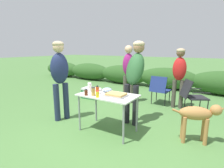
{
  "coord_description": "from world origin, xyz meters",
  "views": [
    {
      "loc": [
        1.76,
        -2.67,
        1.6
      ],
      "look_at": [
        -0.07,
        0.27,
        0.89
      ],
      "focal_mm": 28.0,
      "sensor_mm": 36.0,
      "label": 1
    }
  ],
  "objects": [
    {
      "name": "cooler_box",
      "position": [
        -1.77,
        1.62,
        0.17
      ],
      "size": [
        0.51,
        0.36,
        0.34
      ],
      "rotation": [
        0.0,
        0.0,
        3.23
      ],
      "color": "#286B3D",
      "rests_on": "ground"
    },
    {
      "name": "food_tray",
      "position": [
        0.19,
        -0.01,
        0.77
      ],
      "size": [
        0.39,
        0.28,
        0.06
      ],
      "color": "#9E9EA3",
      "rests_on": "folding_table"
    },
    {
      "name": "folding_table",
      "position": [
        0.0,
        0.0,
        0.66
      ],
      "size": [
        1.1,
        0.64,
        0.74
      ],
      "color": "silver",
      "rests_on": "ground"
    },
    {
      "name": "standing_person_in_red_jacket",
      "position": [
        0.25,
        0.67,
        1.11
      ],
      "size": [
        0.42,
        0.54,
        1.76
      ],
      "rotation": [
        0.0,
        0.0,
        -0.09
      ],
      "color": "black",
      "rests_on": "ground"
    },
    {
      "name": "mixing_bowl",
      "position": [
        -0.13,
        0.17,
        0.78
      ],
      "size": [
        0.2,
        0.2,
        0.08
      ],
      "primitive_type": "ellipsoid",
      "color": "#99B2CC",
      "rests_on": "folding_table"
    },
    {
      "name": "standing_person_in_dark_puffer",
      "position": [
        -1.21,
        -0.07,
        1.09
      ],
      "size": [
        0.41,
        0.47,
        1.76
      ],
      "rotation": [
        0.0,
        0.0,
        1.21
      ],
      "color": "#232D4C",
      "rests_on": "ground"
    },
    {
      "name": "dog",
      "position": [
        1.53,
        0.46,
        0.48
      ],
      "size": [
        0.81,
        0.39,
        0.7
      ],
      "rotation": [
        0.0,
        0.0,
        -1.24
      ],
      "color": "#B27A42",
      "rests_on": "ground"
    },
    {
      "name": "plate_stack",
      "position": [
        -0.38,
        0.14,
        0.76
      ],
      "size": [
        0.21,
        0.21,
        0.04
      ],
      "primitive_type": "cylinder",
      "color": "white",
      "rests_on": "folding_table"
    },
    {
      "name": "ground_plane",
      "position": [
        0.0,
        0.0,
        0.0
      ],
      "size": [
        60.0,
        60.0,
        0.0
      ],
      "primitive_type": "plane",
      "color": "#4C7A3D"
    },
    {
      "name": "spice_jar",
      "position": [
        -0.19,
        -0.2,
        0.82
      ],
      "size": [
        0.07,
        0.07,
        0.17
      ],
      "color": "#B2893D",
      "rests_on": "folding_table"
    },
    {
      "name": "camp_chair_near_hedge",
      "position": [
        1.23,
        2.0,
        0.47
      ],
      "size": [
        0.74,
        0.69,
        0.83
      ],
      "rotation": [
        0.0,
        0.0,
        -1.05
      ],
      "color": "#232328",
      "rests_on": "ground"
    },
    {
      "name": "shrub_hedge",
      "position": [
        -0.0,
        4.36,
        0.42
      ],
      "size": [
        14.4,
        0.9,
        0.84
      ],
      "color": "#2D5623",
      "rests_on": "ground"
    },
    {
      "name": "paper_cup_stack",
      "position": [
        -0.44,
        0.0,
        0.83
      ],
      "size": [
        0.08,
        0.08,
        0.18
      ],
      "primitive_type": "cylinder",
      "color": "white",
      "rests_on": "folding_table"
    },
    {
      "name": "camp_chair_green_behind_table",
      "position": [
        0.34,
        2.2,
        0.47
      ],
      "size": [
        0.5,
        0.61,
        0.83
      ],
      "rotation": [
        0.0,
        0.0,
        -0.05
      ],
      "color": "navy",
      "rests_on": "ground"
    },
    {
      "name": "bbq_sauce_bottle",
      "position": [
        -0.32,
        -0.25,
        0.8
      ],
      "size": [
        0.06,
        0.06,
        0.13
      ],
      "color": "#562314",
      "rests_on": "folding_table"
    },
    {
      "name": "standing_person_with_beanie",
      "position": [
        0.85,
        2.15,
        1.0
      ],
      "size": [
        0.37,
        0.29,
        1.6
      ],
      "rotation": [
        0.0,
        0.0,
        0.12
      ],
      "color": "#4C473D",
      "rests_on": "ground"
    },
    {
      "name": "hot_sauce_bottle",
      "position": [
        -0.2,
        -0.06,
        0.82
      ],
      "size": [
        0.06,
        0.06,
        0.18
      ],
      "color": "#CC4214",
      "rests_on": "folding_table"
    },
    {
      "name": "mustard_bottle",
      "position": [
        -0.05,
        -0.25,
        0.81
      ],
      "size": [
        0.06,
        0.06,
        0.14
      ],
      "color": "yellow",
      "rests_on": "folding_table"
    },
    {
      "name": "standing_person_in_navy_coat",
      "position": [
        -0.51,
        1.86,
        1.03
      ],
      "size": [
        0.39,
        0.34,
        1.69
      ],
      "rotation": [
        0.0,
        0.0,
        0.37
      ],
      "color": "#4C473D",
      "rests_on": "ground"
    }
  ]
}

